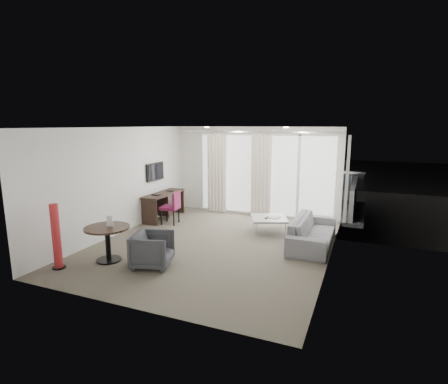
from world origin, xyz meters
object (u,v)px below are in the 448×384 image
at_px(desk_chair, 170,208).
at_px(round_table, 108,244).
at_px(tub_armchair, 152,250).
at_px(sofa, 313,231).
at_px(rattan_chair_a, 294,199).
at_px(desk, 164,206).
at_px(coffee_table, 269,225).
at_px(rattan_chair_b, 321,196).
at_px(red_lamp, 56,237).

height_order(desk_chair, round_table, desk_chair).
bearing_deg(tub_armchair, sofa, -64.24).
bearing_deg(rattan_chair_a, desk, -147.17).
height_order(tub_armchair, coffee_table, tub_armchair).
relative_size(desk_chair, round_table, 1.01).
xyz_separation_m(round_table, rattan_chair_a, (2.61, 5.40, 0.04)).
bearing_deg(sofa, desk, 81.20).
bearing_deg(coffee_table, tub_armchair, -116.92).
height_order(round_table, coffee_table, round_table).
xyz_separation_m(round_table, rattan_chair_b, (3.32, 6.16, 0.06)).
height_order(red_lamp, coffee_table, red_lamp).
relative_size(desk_chair, rattan_chair_a, 1.14).
relative_size(round_table, sofa, 0.41).
xyz_separation_m(tub_armchair, coffee_table, (1.48, 2.92, -0.14)).
xyz_separation_m(desk, desk_chair, (0.44, -0.41, 0.07)).
height_order(desk, tub_armchair, desk).
distance_m(desk_chair, sofa, 3.85).
bearing_deg(rattan_chair_b, coffee_table, -126.53).
relative_size(red_lamp, rattan_chair_b, 1.52).
height_order(round_table, rattan_chair_a, rattan_chair_a).
relative_size(red_lamp, coffee_table, 1.45).
bearing_deg(coffee_table, desk, 177.31).
xyz_separation_m(rattan_chair_a, rattan_chair_b, (0.71, 0.76, 0.02)).
bearing_deg(tub_armchair, desk, 11.67).
bearing_deg(red_lamp, desk, 90.88).
height_order(red_lamp, tub_armchair, red_lamp).
distance_m(tub_armchair, rattan_chair_a, 5.55).
bearing_deg(rattan_chair_b, rattan_chair_a, -154.29).
distance_m(red_lamp, coffee_table, 4.80).
relative_size(tub_armchair, rattan_chair_b, 0.89).
xyz_separation_m(desk_chair, round_table, (0.24, -2.75, -0.09)).
distance_m(red_lamp, rattan_chair_a, 6.86).
bearing_deg(desk, red_lamp, -89.12).
xyz_separation_m(tub_armchair, rattan_chair_b, (2.35, 6.07, 0.08)).
relative_size(desk, rattan_chair_b, 1.95).
height_order(sofa, rattan_chair_a, rattan_chair_a).
bearing_deg(round_table, rattan_chair_a, 64.24).
bearing_deg(coffee_table, rattan_chair_a, 86.31).
relative_size(round_table, rattan_chair_b, 1.07).
bearing_deg(tub_armchair, round_table, 78.97).
bearing_deg(coffee_table, red_lamp, -130.01).
distance_m(coffee_table, rattan_chair_a, 2.40).
bearing_deg(red_lamp, tub_armchair, 25.08).
bearing_deg(rattan_chair_a, round_table, -117.17).
distance_m(desk, sofa, 4.34).
relative_size(tub_armchair, sofa, 0.34).
bearing_deg(round_table, sofa, 34.76).
height_order(desk, red_lamp, red_lamp).
relative_size(coffee_table, rattan_chair_a, 1.11).
xyz_separation_m(red_lamp, coffee_table, (3.08, 3.67, -0.43)).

